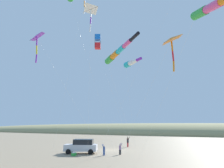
% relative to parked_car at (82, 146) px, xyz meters
% --- Properties ---
extents(ground_plane, '(600.00, 600.00, 0.00)m').
position_rel_parked_car_xyz_m(ground_plane, '(-5.09, 2.08, -0.95)').
color(ground_plane, gray).
extents(dune_ridge_grassy, '(28.00, 240.00, 8.60)m').
position_rel_parked_car_xyz_m(dune_ridge_grassy, '(-60.09, 2.08, -0.95)').
color(dune_ridge_grassy, '#938E60').
rests_on(dune_ridge_grassy, ground_plane).
extents(parked_car, '(3.29, 4.68, 1.85)m').
position_rel_parked_car_xyz_m(parked_car, '(0.00, 0.00, 0.00)').
color(parked_car, silver).
rests_on(parked_car, ground_plane).
extents(cooler_box, '(0.62, 0.42, 0.42)m').
position_rel_parked_car_xyz_m(cooler_box, '(2.27, 0.33, -0.74)').
color(cooler_box, green).
rests_on(cooler_box, ground_plane).
extents(person_adult_flyer, '(0.54, 0.43, 1.72)m').
position_rel_parked_car_xyz_m(person_adult_flyer, '(-10.06, 2.98, -0.01)').
color(person_adult_flyer, '#B72833').
rests_on(person_adult_flyer, ground_plane).
extents(person_child_green_jacket, '(0.52, 0.48, 1.44)m').
position_rel_parked_car_xyz_m(person_child_green_jacket, '(-1.06, 5.15, -0.17)').
color(person_child_green_jacket, '#232328').
rests_on(person_child_green_jacket, ground_plane).
extents(person_child_grey_jacket, '(0.33, 0.42, 1.35)m').
position_rel_parked_car_xyz_m(person_child_grey_jacket, '(0.38, 3.54, -0.21)').
color(person_child_grey_jacket, '#335199').
rests_on(person_child_grey_jacket, ground_plane).
extents(kite_delta_striped_overhead, '(10.50, 3.63, 12.49)m').
position_rel_parked_car_xyz_m(kite_delta_striped_overhead, '(11.04, 1.63, 10.96)').
color(kite_delta_striped_overhead, purple).
rests_on(kite_delta_striped_overhead, ground_plane).
extents(kite_delta_purple_drifting, '(7.99, 4.90, 14.93)m').
position_rel_parked_car_xyz_m(kite_delta_purple_drifting, '(9.18, 6.33, 13.66)').
color(kite_delta_purple_drifting, white).
rests_on(kite_delta_purple_drifting, ground_plane).
extents(kite_box_blue_topmost, '(9.02, 2.47, 16.85)m').
position_rel_parked_car_xyz_m(kite_box_blue_topmost, '(-0.64, 1.88, 14.83)').
color(kite_box_blue_topmost, blue).
rests_on(kite_box_blue_topmost, ground_plane).
extents(kite_windsock_yellow_midlevel, '(6.63, 3.37, 13.27)m').
position_rel_parked_car_xyz_m(kite_windsock_yellow_midlevel, '(-3.56, 5.99, 11.89)').
color(kite_windsock_yellow_midlevel, '#1EB7C6').
rests_on(kite_windsock_yellow_midlevel, ground_plane).
extents(kite_delta_rainbow_low_near, '(8.77, 8.83, 10.84)m').
position_rel_parked_car_xyz_m(kite_delta_rainbow_low_near, '(8.82, 13.54, 9.42)').
color(kite_delta_rainbow_low_near, orange).
rests_on(kite_delta_rainbow_low_near, ground_plane).
extents(kite_windsock_red_high_left, '(17.45, 10.72, 10.88)m').
position_rel_parked_car_xyz_m(kite_windsock_red_high_left, '(13.67, 16.61, 9.06)').
color(kite_windsock_red_high_left, green).
rests_on(kite_windsock_red_high_left, ground_plane).
extents(kite_windsock_magenta_far_left, '(19.44, 7.06, 11.95)m').
position_rel_parked_car_xyz_m(kite_windsock_magenta_far_left, '(4.94, 7.21, 10.50)').
color(kite_windsock_magenta_far_left, green).
rests_on(kite_windsock_magenta_far_left, ground_plane).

